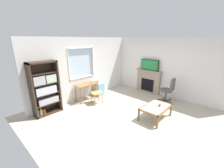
{
  "coord_description": "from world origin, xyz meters",
  "views": [
    {
      "loc": [
        -3.64,
        -2.48,
        2.5
      ],
      "look_at": [
        -0.06,
        0.81,
        0.96
      ],
      "focal_mm": 22.85,
      "sensor_mm": 36.0,
      "label": 1
    }
  ],
  "objects_px": {
    "desk_under_window": "(86,86)",
    "wooden_chair": "(96,92)",
    "bookshelf": "(45,89)",
    "coffee_table": "(156,108)",
    "fireplace": "(148,81)",
    "plastic_drawer_unit": "(99,89)",
    "tv": "(149,65)",
    "office_chair": "(169,89)",
    "sippy_cup": "(160,105)"
  },
  "relations": [
    {
      "from": "desk_under_window",
      "to": "wooden_chair",
      "type": "xyz_separation_m",
      "value": [
        0.07,
        -0.51,
        -0.14
      ]
    },
    {
      "from": "bookshelf",
      "to": "coffee_table",
      "type": "height_order",
      "value": "bookshelf"
    },
    {
      "from": "coffee_table",
      "to": "wooden_chair",
      "type": "bearing_deg",
      "value": 102.89
    },
    {
      "from": "bookshelf",
      "to": "desk_under_window",
      "type": "relative_size",
      "value": 1.92
    },
    {
      "from": "wooden_chair",
      "to": "fireplace",
      "type": "height_order",
      "value": "fireplace"
    },
    {
      "from": "plastic_drawer_unit",
      "to": "coffee_table",
      "type": "distance_m",
      "value": 2.89
    },
    {
      "from": "tv",
      "to": "plastic_drawer_unit",
      "type": "bearing_deg",
      "value": 141.19
    },
    {
      "from": "office_chair",
      "to": "coffee_table",
      "type": "bearing_deg",
      "value": -171.68
    },
    {
      "from": "wooden_chair",
      "to": "tv",
      "type": "bearing_deg",
      "value": -20.17
    },
    {
      "from": "plastic_drawer_unit",
      "to": "tv",
      "type": "distance_m",
      "value": 2.6
    },
    {
      "from": "coffee_table",
      "to": "fireplace",
      "type": "bearing_deg",
      "value": 34.8
    },
    {
      "from": "wooden_chair",
      "to": "fireplace",
      "type": "relative_size",
      "value": 0.71
    },
    {
      "from": "desk_under_window",
      "to": "office_chair",
      "type": "height_order",
      "value": "office_chair"
    },
    {
      "from": "desk_under_window",
      "to": "sippy_cup",
      "type": "relative_size",
      "value": 10.56
    },
    {
      "from": "fireplace",
      "to": "wooden_chair",
      "type": "bearing_deg",
      "value": 159.96
    },
    {
      "from": "desk_under_window",
      "to": "fireplace",
      "type": "bearing_deg",
      "value": -28.91
    },
    {
      "from": "bookshelf",
      "to": "desk_under_window",
      "type": "distance_m",
      "value": 1.67
    },
    {
      "from": "plastic_drawer_unit",
      "to": "sippy_cup",
      "type": "distance_m",
      "value": 2.96
    },
    {
      "from": "office_chair",
      "to": "sippy_cup",
      "type": "xyz_separation_m",
      "value": [
        -1.45,
        -0.3,
        -0.09
      ]
    },
    {
      "from": "fireplace",
      "to": "sippy_cup",
      "type": "xyz_separation_m",
      "value": [
        -1.9,
        -1.47,
        -0.09
      ]
    },
    {
      "from": "bookshelf",
      "to": "coffee_table",
      "type": "distance_m",
      "value": 3.74
    },
    {
      "from": "tv",
      "to": "coffee_table",
      "type": "distance_m",
      "value": 2.62
    },
    {
      "from": "fireplace",
      "to": "office_chair",
      "type": "relative_size",
      "value": 1.26
    },
    {
      "from": "bookshelf",
      "to": "tv",
      "type": "distance_m",
      "value": 4.53
    },
    {
      "from": "plastic_drawer_unit",
      "to": "fireplace",
      "type": "bearing_deg",
      "value": -38.54
    },
    {
      "from": "bookshelf",
      "to": "fireplace",
      "type": "height_order",
      "value": "bookshelf"
    },
    {
      "from": "bookshelf",
      "to": "sippy_cup",
      "type": "bearing_deg",
      "value": -52.14
    },
    {
      "from": "bookshelf",
      "to": "plastic_drawer_unit",
      "type": "xyz_separation_m",
      "value": [
        2.38,
        -0.06,
        -0.61
      ]
    },
    {
      "from": "desk_under_window",
      "to": "wooden_chair",
      "type": "relative_size",
      "value": 1.06
    },
    {
      "from": "wooden_chair",
      "to": "plastic_drawer_unit",
      "type": "relative_size",
      "value": 1.58
    },
    {
      "from": "tv",
      "to": "sippy_cup",
      "type": "relative_size",
      "value": 9.83
    },
    {
      "from": "bookshelf",
      "to": "office_chair",
      "type": "bearing_deg",
      "value": -35.54
    },
    {
      "from": "desk_under_window",
      "to": "sippy_cup",
      "type": "xyz_separation_m",
      "value": [
        0.7,
        -2.91,
        -0.14
      ]
    },
    {
      "from": "plastic_drawer_unit",
      "to": "office_chair",
      "type": "xyz_separation_m",
      "value": [
        1.42,
        -2.65,
        0.27
      ]
    },
    {
      "from": "fireplace",
      "to": "office_chair",
      "type": "xyz_separation_m",
      "value": [
        -0.45,
        -1.16,
        0.0
      ]
    },
    {
      "from": "tv",
      "to": "coffee_table",
      "type": "relative_size",
      "value": 0.84
    },
    {
      "from": "wooden_chair",
      "to": "sippy_cup",
      "type": "xyz_separation_m",
      "value": [
        0.63,
        -2.39,
        -0.0
      ]
    },
    {
      "from": "coffee_table",
      "to": "sippy_cup",
      "type": "xyz_separation_m",
      "value": [
        0.1,
        -0.08,
        0.1
      ]
    },
    {
      "from": "coffee_table",
      "to": "sippy_cup",
      "type": "height_order",
      "value": "sippy_cup"
    },
    {
      "from": "bookshelf",
      "to": "wooden_chair",
      "type": "relative_size",
      "value": 2.03
    },
    {
      "from": "desk_under_window",
      "to": "sippy_cup",
      "type": "height_order",
      "value": "desk_under_window"
    },
    {
      "from": "fireplace",
      "to": "sippy_cup",
      "type": "distance_m",
      "value": 2.4
    },
    {
      "from": "bookshelf",
      "to": "fireplace",
      "type": "distance_m",
      "value": 4.53
    },
    {
      "from": "bookshelf",
      "to": "plastic_drawer_unit",
      "type": "relative_size",
      "value": 3.19
    },
    {
      "from": "fireplace",
      "to": "coffee_table",
      "type": "relative_size",
      "value": 1.19
    },
    {
      "from": "wooden_chair",
      "to": "tv",
      "type": "relative_size",
      "value": 1.02
    },
    {
      "from": "fireplace",
      "to": "office_chair",
      "type": "bearing_deg",
      "value": -111.04
    },
    {
      "from": "bookshelf",
      "to": "coffee_table",
      "type": "xyz_separation_m",
      "value": [
        2.24,
        -2.94,
        -0.53
      ]
    },
    {
      "from": "plastic_drawer_unit",
      "to": "tv",
      "type": "relative_size",
      "value": 0.65
    },
    {
      "from": "desk_under_window",
      "to": "bookshelf",
      "type": "bearing_deg",
      "value": 176.19
    }
  ]
}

